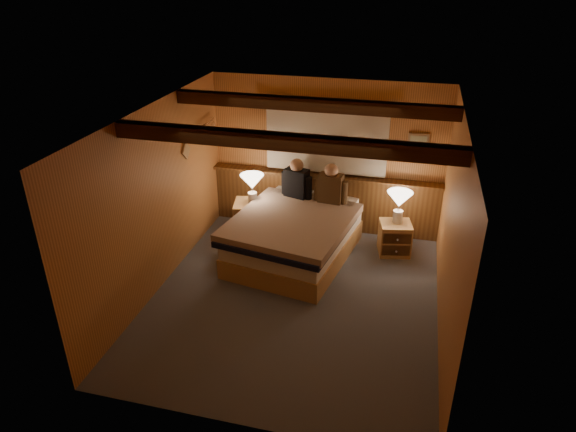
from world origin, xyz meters
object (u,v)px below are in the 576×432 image
(lamp_left, at_px, (252,183))
(person_right, at_px, (331,186))
(nightstand_left, at_px, (252,220))
(nightstand_right, at_px, (395,238))
(lamp_right, at_px, (399,201))
(person_left, at_px, (297,181))
(duffel_bag, at_px, (243,245))
(bed, at_px, (294,236))

(lamp_left, relative_size, person_right, 0.75)
(nightstand_left, relative_size, person_right, 1.00)
(nightstand_right, distance_m, lamp_left, 2.27)
(nightstand_right, bearing_deg, nightstand_left, 169.20)
(person_right, bearing_deg, lamp_right, 2.40)
(person_left, distance_m, person_right, 0.54)
(nightstand_right, bearing_deg, lamp_right, 67.44)
(person_right, bearing_deg, duffel_bag, -141.82)
(nightstand_right, relative_size, lamp_left, 1.11)
(person_right, distance_m, duffel_bag, 1.56)
(bed, xyz_separation_m, person_left, (-0.13, 0.67, 0.57))
(nightstand_left, bearing_deg, lamp_right, -9.10)
(bed, relative_size, duffel_bag, 3.61)
(nightstand_right, distance_m, person_right, 1.22)
(person_left, relative_size, duffel_bag, 1.02)
(nightstand_right, xyz_separation_m, person_left, (-1.54, 0.18, 0.68))
(bed, bearing_deg, nightstand_left, 160.26)
(duffel_bag, bearing_deg, bed, -5.62)
(lamp_left, distance_m, person_left, 0.67)
(lamp_right, relative_size, person_right, 0.76)
(person_left, bearing_deg, lamp_left, -142.99)
(nightstand_right, bearing_deg, duffel_bag, -175.83)
(bed, relative_size, lamp_right, 4.64)
(person_left, xyz_separation_m, duffel_bag, (-0.61, -0.80, -0.76))
(lamp_left, bearing_deg, person_right, 8.23)
(bed, xyz_separation_m, person_right, (0.41, 0.60, 0.57))
(bed, distance_m, person_right, 0.92)
(nightstand_right, distance_m, duffel_bag, 2.24)
(person_right, bearing_deg, lamp_left, -166.12)
(nightstand_left, height_order, lamp_left, lamp_left)
(lamp_left, xyz_separation_m, person_left, (0.63, 0.24, 0.01))
(nightstand_left, height_order, person_left, person_left)
(nightstand_left, relative_size, duffel_bag, 1.02)
(lamp_right, height_order, person_right, person_right)
(lamp_right, relative_size, duffel_bag, 0.78)
(lamp_left, bearing_deg, nightstand_right, 1.57)
(nightstand_left, relative_size, nightstand_right, 1.21)
(bed, distance_m, lamp_left, 1.04)
(person_right, xyz_separation_m, duffel_bag, (-1.15, -0.73, -0.75))
(lamp_right, distance_m, duffel_bag, 2.35)
(lamp_right, bearing_deg, person_right, 176.75)
(lamp_left, bearing_deg, duffel_bag, -88.24)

